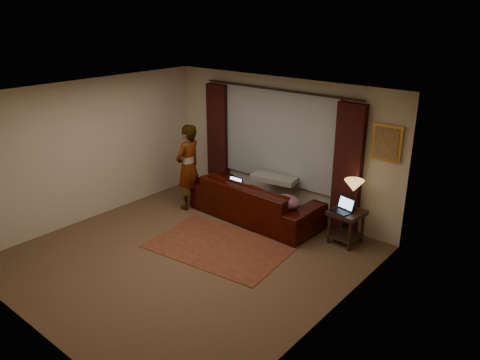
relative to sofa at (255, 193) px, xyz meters
name	(u,v)px	position (x,y,z in m)	size (l,w,h in m)	color
floor	(188,257)	(0.07, -1.85, -0.52)	(5.00, 5.00, 0.01)	brown
ceiling	(181,96)	(0.07, -1.85, 2.08)	(5.00, 5.00, 0.02)	silver
wall_back	(280,146)	(0.07, 0.65, 0.78)	(5.00, 0.02, 2.60)	beige
wall_front	(24,240)	(0.07, -4.35, 0.78)	(5.00, 0.02, 2.60)	beige
wall_left	(90,151)	(-2.43, -1.85, 0.78)	(0.02, 5.00, 2.60)	beige
wall_right	(329,228)	(2.57, -1.85, 0.78)	(0.02, 5.00, 2.60)	beige
sheer_curtain	(278,136)	(0.07, 0.59, 0.98)	(2.50, 0.05, 1.80)	#96969D
drape_left	(218,140)	(-1.43, 0.54, 0.66)	(0.50, 0.14, 2.30)	black
drape_right	(348,170)	(1.57, 0.54, 0.66)	(0.50, 0.14, 2.30)	black
curtain_rod	(278,90)	(0.07, 0.54, 1.86)	(0.04, 0.04, 3.40)	black
picture_frame	(387,143)	(2.17, 0.62, 1.23)	(0.50, 0.04, 0.60)	gold
sofa	(255,193)	(0.00, 0.00, 0.00)	(2.57, 1.11, 1.04)	black
throw_blanket	(274,165)	(0.21, 0.30, 0.52)	(0.86, 0.34, 0.10)	gray
clothing_pile	(287,202)	(0.84, -0.19, 0.11)	(0.50, 0.39, 0.21)	brown
laptop_sofa	(232,184)	(-0.42, -0.18, 0.11)	(0.31, 0.34, 0.23)	black
area_rug	(219,246)	(0.25, -1.28, -0.51)	(2.26, 1.51, 0.01)	brown
end_table	(346,227)	(1.80, 0.20, -0.22)	(0.52, 0.52, 0.60)	black
tiffany_lamp	(353,195)	(1.82, 0.31, 0.34)	(0.33, 0.33, 0.52)	olive
laptop_table	(342,205)	(1.74, 0.10, 0.19)	(0.32, 0.35, 0.24)	black
person	(188,167)	(-1.33, -0.43, 0.33)	(0.50, 0.50, 1.70)	gray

